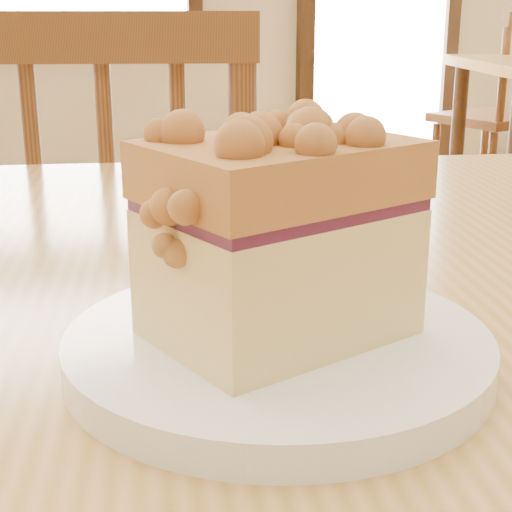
{
  "coord_description": "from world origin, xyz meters",
  "views": [
    {
      "loc": [
        -0.21,
        -0.22,
        0.93
      ],
      "look_at": [
        -0.06,
        0.15,
        0.8
      ],
      "focal_mm": 55.0,
      "sensor_mm": 36.0,
      "label": 1
    }
  ],
  "objects_px": {
    "cafe_chair_main": "(129,318)",
    "cake_slice": "(277,229)",
    "plate": "(278,350)",
    "cafe_table_main": "(333,378)",
    "cafe_chair_second": "(498,115)"
  },
  "relations": [
    {
      "from": "plate",
      "to": "cafe_chair_second",
      "type": "bearing_deg",
      "value": 49.09
    },
    {
      "from": "cafe_chair_main",
      "to": "plate",
      "type": "bearing_deg",
      "value": 102.06
    },
    {
      "from": "cafe_chair_main",
      "to": "cake_slice",
      "type": "xyz_separation_m",
      "value": [
        -0.09,
        -0.77,
        0.35
      ]
    },
    {
      "from": "cafe_chair_second",
      "to": "plate",
      "type": "xyz_separation_m",
      "value": [
        -2.23,
        -2.58,
        0.29
      ]
    },
    {
      "from": "cake_slice",
      "to": "cafe_chair_main",
      "type": "bearing_deg",
      "value": 68.71
    },
    {
      "from": "cafe_table_main",
      "to": "cake_slice",
      "type": "height_order",
      "value": "cake_slice"
    },
    {
      "from": "plate",
      "to": "cafe_table_main",
      "type": "bearing_deg",
      "value": 52.02
    },
    {
      "from": "plate",
      "to": "cake_slice",
      "type": "xyz_separation_m",
      "value": [
        -0.0,
        0.0,
        0.07
      ]
    },
    {
      "from": "cafe_chair_second",
      "to": "plate",
      "type": "distance_m",
      "value": 3.42
    },
    {
      "from": "cafe_chair_main",
      "to": "cake_slice",
      "type": "relative_size",
      "value": 6.6
    },
    {
      "from": "cafe_table_main",
      "to": "plate",
      "type": "height_order",
      "value": "plate"
    },
    {
      "from": "cafe_chair_main",
      "to": "plate",
      "type": "relative_size",
      "value": 4.24
    },
    {
      "from": "cafe_chair_second",
      "to": "cake_slice",
      "type": "height_order",
      "value": "cafe_chair_second"
    },
    {
      "from": "cafe_table_main",
      "to": "plate",
      "type": "xyz_separation_m",
      "value": [
        -0.11,
        -0.14,
        0.1
      ]
    },
    {
      "from": "cafe_chair_main",
      "to": "cake_slice",
      "type": "height_order",
      "value": "cafe_chair_main"
    }
  ]
}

